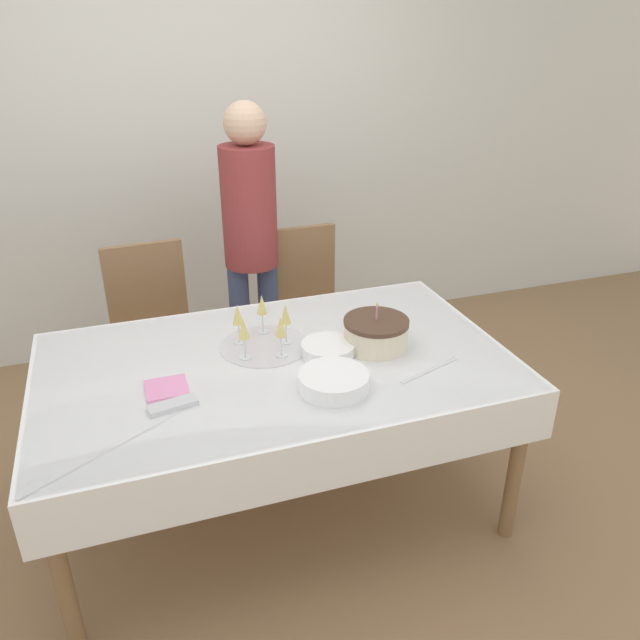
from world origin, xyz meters
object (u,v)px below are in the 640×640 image
(dining_chair_far_left, at_px, (154,330))
(plate_stack_main, at_px, (334,381))
(person_standing, at_px, (250,230))
(dining_chair_far_right, at_px, (306,308))
(champagne_tray, at_px, (263,332))
(plate_stack_dessert, at_px, (328,349))
(birthday_cake, at_px, (376,333))

(dining_chair_far_left, xyz_separation_m, plate_stack_main, (0.56, -1.14, 0.25))
(dining_chair_far_left, bearing_deg, person_standing, 9.21)
(dining_chair_far_right, distance_m, champagne_tray, 0.90)
(dining_chair_far_right, xyz_separation_m, plate_stack_dessert, (-0.19, -0.89, 0.24))
(dining_chair_far_right, distance_m, person_standing, 0.53)
(dining_chair_far_left, distance_m, dining_chair_far_right, 0.82)
(plate_stack_dessert, bearing_deg, plate_stack_main, -105.07)
(birthday_cake, xyz_separation_m, plate_stack_main, (-0.27, -0.25, -0.03))
(dining_chair_far_right, bearing_deg, plate_stack_dessert, -102.23)
(birthday_cake, relative_size, person_standing, 0.17)
(dining_chair_far_right, distance_m, plate_stack_main, 1.19)
(person_standing, bearing_deg, plate_stack_dessert, -85.42)
(plate_stack_dessert, xyz_separation_m, person_standing, (-0.08, 0.98, 0.20))
(birthday_cake, relative_size, champagne_tray, 0.72)
(birthday_cake, xyz_separation_m, plate_stack_dessert, (-0.21, -0.00, -0.04))
(plate_stack_dessert, bearing_deg, dining_chair_far_right, 77.77)
(dining_chair_far_left, height_order, plate_stack_dessert, dining_chair_far_left)
(dining_chair_far_right, xyz_separation_m, person_standing, (-0.27, 0.09, 0.45))
(plate_stack_main, bearing_deg, dining_chair_far_right, 77.15)
(dining_chair_far_right, relative_size, birthday_cake, 3.55)
(plate_stack_main, xyz_separation_m, plate_stack_dessert, (0.07, 0.25, -0.01))
(person_standing, bearing_deg, dining_chair_far_left, -170.79)
(plate_stack_main, height_order, person_standing, person_standing)
(dining_chair_far_left, distance_m, champagne_tray, 0.89)
(dining_chair_far_left, distance_m, person_standing, 0.71)
(dining_chair_far_right, height_order, plate_stack_main, dining_chair_far_right)
(champagne_tray, height_order, plate_stack_dessert, champagne_tray)
(birthday_cake, xyz_separation_m, champagne_tray, (-0.44, 0.14, 0.01))
(dining_chair_far_right, distance_m, birthday_cake, 0.93)
(champagne_tray, xyz_separation_m, plate_stack_dessert, (0.23, -0.14, -0.04))
(dining_chair_far_left, relative_size, champagne_tray, 2.57)
(dining_chair_far_right, bearing_deg, person_standing, 161.99)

